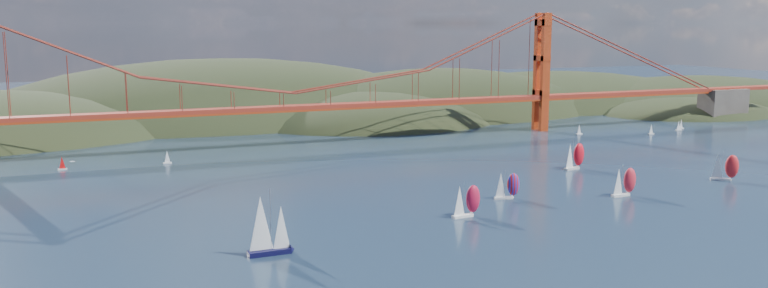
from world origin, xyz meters
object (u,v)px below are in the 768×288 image
at_px(racer_1, 624,181).
at_px(sloop_navy, 267,226).
at_px(racer_0, 466,200).
at_px(racer_2, 724,167).
at_px(racer_3, 574,156).
at_px(racer_rwb, 507,185).

bearing_deg(racer_1, sloop_navy, -173.70).
relative_size(racer_0, racer_1, 1.00).
bearing_deg(racer_2, sloop_navy, -138.38).
height_order(racer_0, racer_3, racer_3).
bearing_deg(racer_0, racer_1, -1.97).
bearing_deg(racer_3, sloop_navy, -168.26).
distance_m(sloop_navy, racer_0, 57.23).
distance_m(racer_1, racer_3, 41.23).
distance_m(sloop_navy, racer_rwb, 80.88).
bearing_deg(racer_3, racer_2, -58.48).
bearing_deg(racer_rwb, sloop_navy, -150.02).
bearing_deg(racer_1, racer_2, 5.04).
relative_size(racer_3, racer_rwb, 1.20).
bearing_deg(racer_3, racer_0, -159.55).
distance_m(racer_0, racer_rwb, 24.80).
bearing_deg(racer_1, racer_0, -178.13).
height_order(racer_2, racer_3, racer_3).
bearing_deg(racer_rwb, racer_3, 44.41).
bearing_deg(racer_1, racer_3, 71.74).
bearing_deg(racer_rwb, racer_0, -135.41).
height_order(sloop_navy, racer_1, sloop_navy).
relative_size(racer_1, racer_2, 0.98).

